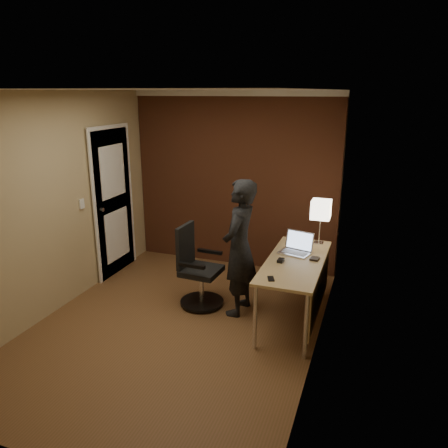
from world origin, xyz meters
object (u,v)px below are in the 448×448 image
at_px(desk_lamp, 321,210).
at_px(wallet, 315,259).
at_px(phone, 271,279).
at_px(person, 239,248).
at_px(laptop, 297,247).
at_px(desk, 302,272).
at_px(mouse, 281,260).
at_px(office_chair, 197,271).

height_order(desk_lamp, wallet, desk_lamp).
distance_m(phone, wallet, 0.74).
distance_m(wallet, person, 0.84).
bearing_deg(desk_lamp, wallet, -86.55).
distance_m(laptop, phone, 0.83).
bearing_deg(phone, desk_lamp, 56.25).
relative_size(laptop, phone, 3.34).
bearing_deg(laptop, desk, -67.17).
distance_m(laptop, mouse, 0.37).
relative_size(wallet, office_chair, 0.11).
bearing_deg(phone, office_chair, 130.52).
bearing_deg(person, phone, 44.34).
bearing_deg(person, laptop, 115.06).
bearing_deg(person, desk, 92.69).
bearing_deg(office_chair, laptop, 11.94).
distance_m(desk, person, 0.74).
bearing_deg(person, mouse, 81.03).
bearing_deg(phone, person, 111.05).
bearing_deg(desk, office_chair, 179.57).
relative_size(desk, mouse, 15.00).
bearing_deg(office_chair, person, -0.37).
xyz_separation_m(laptop, mouse, (-0.11, -0.35, -0.05)).
bearing_deg(desk, laptop, 112.83).
xyz_separation_m(mouse, phone, (0.01, -0.47, -0.01)).
bearing_deg(desk, mouse, -154.58).
distance_m(desk, desk_lamp, 0.84).
bearing_deg(wallet, laptop, 143.82).
relative_size(desk, person, 0.95).
xyz_separation_m(desk_lamp, office_chair, (-1.33, -0.62, -0.72)).
relative_size(office_chair, person, 0.61).
bearing_deg(mouse, office_chair, 177.37).
distance_m(desk_lamp, phone, 1.31).
bearing_deg(phone, mouse, 70.94).
height_order(laptop, phone, laptop).
bearing_deg(desk, wallet, 35.15).
xyz_separation_m(desk, laptop, (-0.11, 0.25, 0.19)).
height_order(desk, phone, phone).
xyz_separation_m(laptop, person, (-0.61, -0.24, -0.00)).
distance_m(office_chair, person, 0.64).
xyz_separation_m(desk, desk_lamp, (0.09, 0.63, 0.55)).
bearing_deg(desk_lamp, office_chair, -154.96).
bearing_deg(phone, desk, 50.28).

